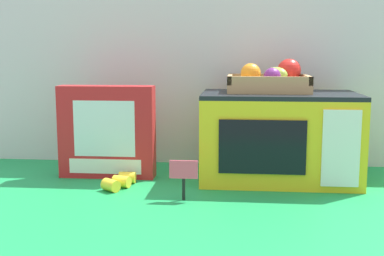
{
  "coord_description": "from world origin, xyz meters",
  "views": [
    {
      "loc": [
        0.07,
        -1.36,
        0.36
      ],
      "look_at": [
        -0.06,
        0.04,
        0.15
      ],
      "focal_mm": 46.53,
      "sensor_mm": 36.0,
      "label": 1
    }
  ],
  "objects_px": {
    "toy_microwave": "(279,137)",
    "food_groups_crate": "(271,81)",
    "cookie_set_box": "(107,132)",
    "loose_toy_banana": "(120,181)",
    "price_sign": "(184,174)"
  },
  "relations": [
    {
      "from": "food_groups_crate",
      "to": "loose_toy_banana",
      "type": "bearing_deg",
      "value": -157.86
    },
    {
      "from": "loose_toy_banana",
      "to": "food_groups_crate",
      "type": "bearing_deg",
      "value": 22.14
    },
    {
      "from": "price_sign",
      "to": "loose_toy_banana",
      "type": "distance_m",
      "value": 0.22
    },
    {
      "from": "toy_microwave",
      "to": "price_sign",
      "type": "xyz_separation_m",
      "value": [
        -0.25,
        -0.23,
        -0.06
      ]
    },
    {
      "from": "cookie_set_box",
      "to": "loose_toy_banana",
      "type": "distance_m",
      "value": 0.17
    },
    {
      "from": "food_groups_crate",
      "to": "cookie_set_box",
      "type": "distance_m",
      "value": 0.5
    },
    {
      "from": "food_groups_crate",
      "to": "loose_toy_banana",
      "type": "height_order",
      "value": "food_groups_crate"
    },
    {
      "from": "toy_microwave",
      "to": "food_groups_crate",
      "type": "xyz_separation_m",
      "value": [
        -0.02,
        0.04,
        0.16
      ]
    },
    {
      "from": "loose_toy_banana",
      "to": "cookie_set_box",
      "type": "bearing_deg",
      "value": 119.94
    },
    {
      "from": "cookie_set_box",
      "to": "price_sign",
      "type": "relative_size",
      "value": 2.76
    },
    {
      "from": "toy_microwave",
      "to": "cookie_set_box",
      "type": "relative_size",
      "value": 1.57
    },
    {
      "from": "food_groups_crate",
      "to": "price_sign",
      "type": "distance_m",
      "value": 0.41
    },
    {
      "from": "toy_microwave",
      "to": "cookie_set_box",
      "type": "distance_m",
      "value": 0.49
    },
    {
      "from": "toy_microwave",
      "to": "price_sign",
      "type": "height_order",
      "value": "toy_microwave"
    },
    {
      "from": "price_sign",
      "to": "loose_toy_banana",
      "type": "height_order",
      "value": "price_sign"
    }
  ]
}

